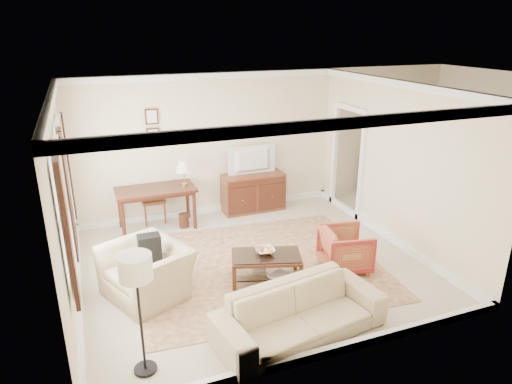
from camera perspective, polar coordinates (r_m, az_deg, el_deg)
room_shell at (r=6.88m, az=-0.66°, el=9.38°), size 5.51×5.01×2.91m
annex_bedroom at (r=10.71m, az=20.19°, el=0.20°), size 3.00×2.70×2.90m
window_front at (r=6.06m, az=-22.80°, el=-2.84°), size 0.12×1.56×1.80m
window_rear at (r=7.57m, az=-22.71°, el=1.59°), size 0.12×1.56×1.80m
doorway at (r=9.71m, az=11.36°, el=3.67°), size 0.10×1.12×2.25m
rug at (r=7.65m, az=0.27°, el=-9.20°), size 4.16×3.65×0.01m
writing_desk at (r=8.97m, az=-12.41°, el=-0.21°), size 1.50×0.75×0.82m
desk_chair at (r=9.36m, az=-12.78°, el=-0.62°), size 0.55×0.55×1.05m
desk_lamp at (r=8.95m, az=-9.00°, el=2.39°), size 0.32×0.32×0.50m
framed_prints at (r=9.08m, az=-12.82°, el=8.06°), size 0.25×0.04×0.68m
sideboard at (r=9.74m, az=-0.36°, el=-0.03°), size 1.32×0.51×0.81m
tv at (r=9.45m, az=-0.33°, el=5.05°), size 0.99×0.57×0.13m
coffee_table at (r=7.10m, az=1.29°, el=-8.59°), size 1.20×0.91×0.45m
fruit_bowl at (r=7.07m, az=1.15°, el=-7.28°), size 0.42×0.42×0.10m
book_a at (r=7.27m, az=-0.51°, el=-9.36°), size 0.28×0.11×0.38m
book_b at (r=7.14m, az=2.14°, el=-10.01°), size 0.16×0.26×0.38m
striped_armchair at (r=7.55m, az=11.11°, el=-6.79°), size 0.83×0.86×0.77m
club_armchair at (r=6.85m, az=-13.56°, el=-8.71°), size 1.18×1.39×1.03m
backpack at (r=6.76m, az=-13.18°, el=-6.68°), size 0.32×0.38×0.40m
sofa at (r=5.94m, az=5.54°, el=-13.93°), size 2.29×0.99×0.87m
floor_lamp at (r=5.09m, az=-14.76°, el=-10.16°), size 0.37×0.37×1.49m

